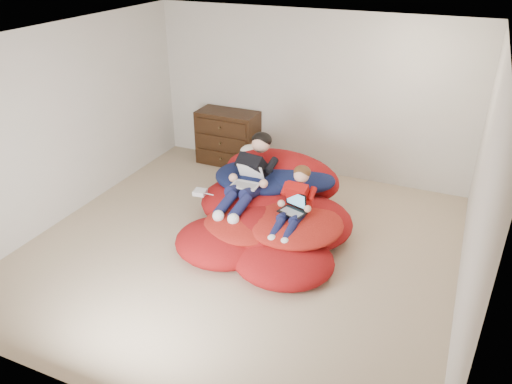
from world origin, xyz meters
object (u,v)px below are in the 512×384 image
at_px(younger_boy, 295,200).
at_px(laptop_black, 294,206).
at_px(older_boy, 251,172).
at_px(dresser, 228,138).
at_px(beanbag_pile, 271,211).
at_px(laptop_white, 248,179).

relative_size(younger_boy, laptop_black, 2.55).
relative_size(older_boy, laptop_black, 3.61).
distance_m(dresser, laptop_black, 2.69).
xyz_separation_m(beanbag_pile, laptop_white, (-0.34, 0.04, 0.38)).
distance_m(younger_boy, laptop_black, 0.08).
bearing_deg(laptop_black, laptop_white, 157.98).
xyz_separation_m(laptop_white, laptop_black, (0.74, -0.30, -0.08)).
distance_m(beanbag_pile, younger_boy, 0.57).
height_order(dresser, beanbag_pile, dresser).
xyz_separation_m(dresser, beanbag_pile, (1.45, -1.69, -0.18)).
relative_size(dresser, laptop_white, 2.72).
bearing_deg(laptop_black, beanbag_pile, 146.72).
bearing_deg(younger_boy, dresser, 134.13).
xyz_separation_m(older_boy, younger_boy, (0.74, -0.36, -0.08)).
xyz_separation_m(older_boy, laptop_black, (0.74, -0.40, -0.14)).
distance_m(dresser, laptop_white, 2.00).
height_order(younger_boy, laptop_white, younger_boy).
bearing_deg(younger_boy, beanbag_pile, 151.36).
xyz_separation_m(dresser, older_boy, (1.11, -1.55, 0.25)).
xyz_separation_m(dresser, laptop_white, (1.11, -1.65, 0.20)).
relative_size(younger_boy, laptop_white, 2.51).
bearing_deg(dresser, beanbag_pile, -49.30).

